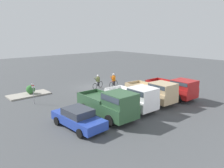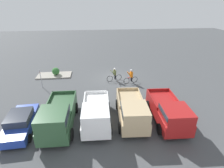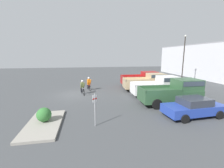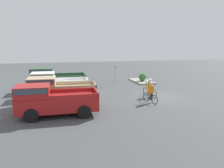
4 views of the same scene
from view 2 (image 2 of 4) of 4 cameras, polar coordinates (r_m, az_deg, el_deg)
name	(u,v)px [view 2 (image 2 of 4)]	position (r m, az deg, el deg)	size (l,w,h in m)	color
ground_plane	(114,79)	(21.80, 0.80, 1.79)	(80.00, 80.00, 0.00)	#424447
pickup_truck_0	(169,112)	(14.27, 18.15, -8.59)	(2.45, 5.22, 2.09)	maroon
pickup_truck_1	(132,110)	(13.74, 6.59, -8.58)	(2.46, 5.23, 2.16)	tan
pickup_truck_2	(96,114)	(13.37, -5.23, -9.60)	(2.37, 5.01, 2.19)	white
pickup_truck_3	(58,116)	(13.53, -17.33, -10.04)	(2.41, 5.44, 2.30)	#2D5133
sedan_0	(20,122)	(14.83, -27.71, -10.99)	(2.13, 4.49, 1.40)	#233D9E
cyclist_0	(114,75)	(20.86, 0.79, 3.08)	(1.87, 0.60, 1.68)	black
cyclist_1	(131,76)	(20.41, 6.21, 2.57)	(1.76, 0.57, 1.74)	black
fire_lane_sign	(41,77)	(20.61, -22.29, 2.21)	(0.17, 0.27, 2.12)	#9E9EA3
curb_island	(54,75)	(23.77, -18.29, 2.73)	(4.24, 2.09, 0.15)	gray
shrub	(56,71)	(23.54, -17.89, 3.99)	(0.93, 0.93, 0.93)	#337033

